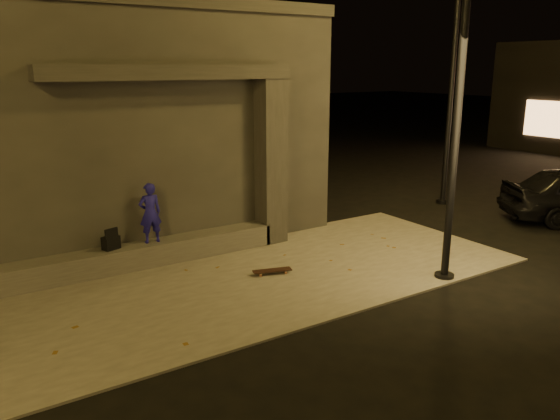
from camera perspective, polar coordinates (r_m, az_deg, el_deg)
ground at (r=8.74m, az=2.66°, el=-11.66°), size 120.00×120.00×0.00m
sidewalk at (r=10.28m, az=-3.86°, el=-7.37°), size 11.00×4.40×0.04m
building at (r=13.39m, az=-17.41°, el=8.63°), size 9.00×5.10×5.22m
ledge at (r=11.16m, az=-15.08°, el=-4.69°), size 6.00×0.55×0.45m
column at (r=12.06m, az=-0.98°, el=5.00°), size 0.55×0.55×3.60m
canopy at (r=10.94m, az=-11.31°, el=13.94°), size 5.00×0.70×0.28m
skateboarder at (r=11.04m, az=-13.42°, el=-0.29°), size 0.45×0.31×1.21m
backpack at (r=10.94m, az=-17.26°, el=-3.18°), size 0.36×0.29×0.44m
skateboard at (r=10.49m, az=-0.81°, el=-6.36°), size 0.77×0.39×0.08m
street_lamp_0 at (r=10.13m, az=18.54°, el=15.33°), size 0.36×0.36×7.26m
street_lamp_2 at (r=16.26m, az=17.75°, el=15.50°), size 0.36×0.36×7.58m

